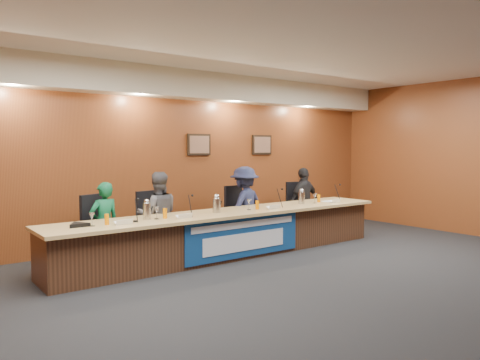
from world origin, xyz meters
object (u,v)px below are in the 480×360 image
object	(u,v)px
panelist_d	(304,201)
office_chair_a	(102,234)
office_chair_b	(155,228)
panelist_a	(104,224)
speakerphone	(78,225)
banner	(245,237)
office_chair_c	(241,218)
panelist_c	(245,206)
office_chair_d	(300,211)
carafe_mid	(216,205)
panelist_b	(158,215)
carafe_left	(147,211)
carafe_right	(301,198)
dais_body	(229,235)

from	to	relation	value
panelist_d	office_chair_a	size ratio (longest dim) A/B	2.88
office_chair_b	panelist_a	bearing A→B (deg)	179.07
panelist_d	speakerphone	xyz separation A→B (m)	(-4.81, -0.62, 0.08)
banner	panelist_a	bearing A→B (deg)	152.55
office_chair_c	office_chair_b	bearing A→B (deg)	172.78
panelist_c	office_chair_a	size ratio (longest dim) A/B	3.01
office_chair_c	office_chair_d	distance (m)	1.54
panelist_d	office_chair_b	xyz separation A→B (m)	(-3.32, 0.10, -0.21)
carafe_mid	panelist_b	bearing A→B (deg)	139.57
carafe_left	carafe_right	size ratio (longest dim) A/B	1.08
panelist_b	office_chair_b	xyz separation A→B (m)	(0.00, 0.10, -0.22)
carafe_left	office_chair_c	bearing A→B (deg)	17.42
panelist_d	office_chair_a	xyz separation A→B (m)	(-4.22, 0.10, -0.21)
carafe_right	office_chair_b	bearing A→B (deg)	164.59
panelist_b	panelist_c	bearing A→B (deg)	-162.25
dais_body	office_chair_a	xyz separation A→B (m)	(-1.91, 0.68, 0.13)
office_chair_d	carafe_mid	xyz separation A→B (m)	(-2.59, -0.72, 0.39)
dais_body	carafe_left	distance (m)	1.59
panelist_c	office_chair_a	world-z (taller)	panelist_c
panelist_b	carafe_mid	distance (m)	0.97
panelist_d	office_chair_d	distance (m)	0.23
banner	speakerphone	distance (m)	2.56
banner	carafe_mid	size ratio (longest dim) A/B	9.47
office_chair_d	carafe_left	xyz separation A→B (m)	(-3.81, -0.71, 0.39)
carafe_right	office_chair_d	bearing A→B (deg)	46.32
panelist_c	office_chair_d	bearing A→B (deg)	167.08
office_chair_a	carafe_left	bearing A→B (deg)	-80.43
office_chair_b	carafe_mid	distance (m)	1.09
banner	speakerphone	size ratio (longest dim) A/B	6.88
office_chair_c	carafe_mid	size ratio (longest dim) A/B	2.07
dais_body	carafe_left	bearing A→B (deg)	-178.74
carafe_mid	carafe_right	world-z (taller)	carafe_mid
dais_body	panelist_c	size ratio (longest dim) A/B	4.15
office_chair_d	office_chair_b	bearing A→B (deg)	-168.47
panelist_c	office_chair_b	xyz separation A→B (m)	(-1.78, 0.10, -0.24)
panelist_a	office_chair_b	xyz separation A→B (m)	(0.90, 0.10, -0.16)
office_chair_a	office_chair_d	size ratio (longest dim) A/B	1.00
panelist_b	office_chair_a	distance (m)	0.93
office_chair_c	carafe_right	distance (m)	1.18
office_chair_c	carafe_right	world-z (taller)	carafe_right
panelist_a	office_chair_d	bearing A→B (deg)	174.02
panelist_c	office_chair_b	size ratio (longest dim) A/B	3.01
carafe_left	speakerphone	xyz separation A→B (m)	(-1.00, -0.01, -0.10)
panelist_c	office_chair_c	bearing A→B (deg)	-106.63
banner	office_chair_a	distance (m)	2.20
office_chair_b	carafe_mid	xyz separation A→B (m)	(0.73, -0.72, 0.39)
banner	office_chair_c	size ratio (longest dim) A/B	4.58
carafe_left	carafe_right	xyz separation A→B (m)	(3.12, -0.01, -0.01)
banner	office_chair_b	bearing A→B (deg)	132.85
panelist_d	office_chair_b	bearing A→B (deg)	-7.12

